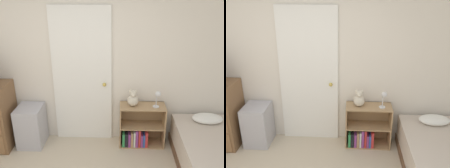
{
  "view_description": "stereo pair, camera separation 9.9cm",
  "coord_description": "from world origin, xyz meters",
  "views": [
    {
      "loc": [
        0.63,
        -1.52,
        2.33
      ],
      "look_at": [
        0.52,
        1.77,
        1.04
      ],
      "focal_mm": 40.0,
      "sensor_mm": 36.0,
      "label": 1
    },
    {
      "loc": [
        0.73,
        -1.51,
        2.33
      ],
      "look_at": [
        0.52,
        1.77,
        1.04
      ],
      "focal_mm": 40.0,
      "sensor_mm": 36.0,
      "label": 2
    }
  ],
  "objects": [
    {
      "name": "teddy_bear",
      "position": [
        0.82,
        1.84,
        0.77
      ],
      "size": [
        0.17,
        0.17,
        0.25
      ],
      "color": "beige",
      "rests_on": "bookshelf"
    },
    {
      "name": "bookshelf",
      "position": [
        0.93,
        1.84,
        0.25
      ],
      "size": [
        0.68,
        0.31,
        0.66
      ],
      "color": "tan",
      "rests_on": "ground_plane"
    },
    {
      "name": "bed",
      "position": [
        1.92,
        1.1,
        0.24
      ],
      "size": [
        0.98,
        1.82,
        0.58
      ],
      "color": "brown",
      "rests_on": "ground_plane"
    },
    {
      "name": "wall_back",
      "position": [
        0.0,
        2.05,
        1.27
      ],
      "size": [
        10.0,
        0.06,
        2.55
      ],
      "color": "silver",
      "rests_on": "ground_plane"
    },
    {
      "name": "door_closed",
      "position": [
        0.06,
        1.99,
        1.05
      ],
      "size": [
        0.88,
        0.09,
        2.1
      ],
      "color": "white",
      "rests_on": "ground_plane"
    },
    {
      "name": "storage_bin",
      "position": [
        -0.73,
        1.78,
        0.32
      ],
      "size": [
        0.38,
        0.43,
        0.63
      ],
      "color": "#ADADB7",
      "rests_on": "ground_plane"
    },
    {
      "name": "desk_lamp",
      "position": [
        1.18,
        1.8,
        0.84
      ],
      "size": [
        0.11,
        0.1,
        0.25
      ],
      "color": "silver",
      "rests_on": "bookshelf"
    }
  ]
}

